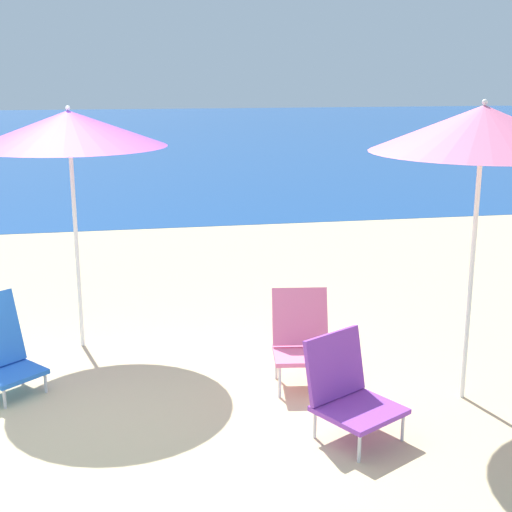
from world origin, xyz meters
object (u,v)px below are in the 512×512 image
object	(u,v)px
beach_umbrella_pink	(483,129)
beach_chair_purple	(347,389)
beach_chair_pink	(301,336)
beach_chair_blue	(2,349)
beach_umbrella_purple	(69,129)

from	to	relation	value
beach_umbrella_pink	beach_chair_purple	size ratio (longest dim) A/B	3.13
beach_chair_pink	beach_chair_blue	bearing A→B (deg)	-178.75
beach_umbrella_pink	beach_chair_blue	xyz separation A→B (m)	(-3.53, 0.79, -1.72)
beach_umbrella_purple	beach_chair_blue	xyz separation A→B (m)	(-0.56, -0.88, -1.64)
beach_chair_pink	beach_umbrella_purple	bearing A→B (deg)	155.14
beach_umbrella_purple	beach_umbrella_pink	distance (m)	3.41
beach_umbrella_purple	beach_chair_pink	world-z (taller)	beach_umbrella_purple
beach_umbrella_purple	beach_chair_blue	distance (m)	1.94
beach_chair_purple	beach_chair_blue	world-z (taller)	beach_chair_blue
beach_chair_pink	beach_chair_blue	size ratio (longest dim) A/B	0.98
beach_umbrella_pink	beach_chair_blue	distance (m)	4.01
beach_chair_pink	beach_chair_blue	xyz separation A→B (m)	(-2.36, 0.28, -0.05)
beach_umbrella_pink	beach_umbrella_purple	bearing A→B (deg)	150.67
beach_umbrella_pink	beach_chair_pink	bearing A→B (deg)	156.70
beach_chair_purple	beach_chair_pink	distance (m)	0.90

